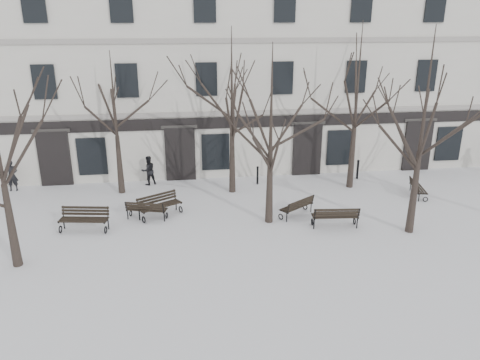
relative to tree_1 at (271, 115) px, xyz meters
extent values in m
plane|color=silver|center=(-0.21, -1.86, -4.71)|extent=(100.00, 100.00, 0.00)
cube|color=beige|center=(-0.21, 11.14, 0.79)|extent=(40.00, 10.00, 11.00)
cube|color=gray|center=(-0.21, 6.11, -1.11)|extent=(40.00, 0.12, 0.25)
cube|color=gray|center=(-0.21, 6.11, 2.59)|extent=(40.00, 0.12, 0.25)
cube|color=black|center=(-0.21, 6.10, -1.61)|extent=(40.00, 0.10, 0.60)
cube|color=black|center=(-10.21, 6.08, -3.26)|extent=(1.60, 0.22, 2.90)
cube|color=#2D2B28|center=(-10.21, 6.04, -1.76)|extent=(1.90, 0.08, 0.18)
cube|color=black|center=(-8.31, 6.09, -3.21)|extent=(1.50, 0.14, 2.00)
cube|color=black|center=(-3.71, 6.08, -3.26)|extent=(1.60, 0.22, 2.90)
cube|color=#2D2B28|center=(-3.71, 6.04, -1.76)|extent=(1.90, 0.08, 0.18)
cube|color=black|center=(-1.81, 6.09, -3.21)|extent=(1.50, 0.14, 2.00)
cube|color=black|center=(3.29, 6.08, -3.26)|extent=(1.60, 0.22, 2.90)
cube|color=#2D2B28|center=(3.29, 6.04, -1.76)|extent=(1.90, 0.08, 0.18)
cube|color=black|center=(5.19, 6.09, -3.21)|extent=(1.50, 0.14, 2.00)
cube|color=black|center=(9.79, 6.08, -3.26)|extent=(1.60, 0.22, 2.90)
cube|color=#2D2B28|center=(9.79, 6.04, -1.76)|extent=(1.90, 0.08, 0.18)
cube|color=black|center=(11.69, 6.09, -3.21)|extent=(1.50, 0.14, 2.00)
cube|color=black|center=(-10.21, 6.09, 0.69)|extent=(1.10, 0.14, 1.70)
cube|color=black|center=(-10.21, 6.09, 4.29)|extent=(1.10, 0.14, 1.70)
cube|color=black|center=(-6.21, 6.09, 0.69)|extent=(1.10, 0.14, 1.70)
cube|color=black|center=(-6.21, 6.09, 4.29)|extent=(1.10, 0.14, 1.70)
cube|color=black|center=(-2.21, 6.09, 0.69)|extent=(1.10, 0.14, 1.70)
cube|color=black|center=(-2.21, 6.09, 4.29)|extent=(1.10, 0.14, 1.70)
cube|color=black|center=(1.79, 6.09, 0.69)|extent=(1.10, 0.14, 1.70)
cube|color=black|center=(1.79, 6.09, 4.29)|extent=(1.10, 0.14, 1.70)
cube|color=black|center=(5.79, 6.09, 0.69)|extent=(1.10, 0.14, 1.70)
cube|color=black|center=(5.79, 6.09, 4.29)|extent=(1.10, 0.14, 1.70)
cube|color=black|center=(9.79, 6.09, 0.69)|extent=(1.10, 0.14, 1.70)
cube|color=black|center=(9.79, 6.09, 4.29)|extent=(1.10, 0.14, 1.70)
cone|color=black|center=(-9.66, -2.53, -3.17)|extent=(0.34, 0.34, 3.09)
cone|color=black|center=(0.00, 0.00, -3.13)|extent=(0.34, 0.34, 3.17)
cone|color=black|center=(5.60, -1.73, -2.99)|extent=(0.34, 0.34, 3.44)
cone|color=black|center=(-6.73, 4.50, -3.25)|extent=(0.34, 0.34, 2.94)
cone|color=black|center=(-1.15, 3.89, -3.02)|extent=(0.34, 0.34, 3.38)
cone|color=black|center=(5.03, 3.78, -2.97)|extent=(0.34, 0.34, 3.49)
torus|color=black|center=(-5.39, 0.57, -4.56)|extent=(0.21, 0.30, 0.32)
cylinder|color=black|center=(-5.59, 0.90, -4.47)|extent=(0.05, 0.05, 0.49)
cube|color=black|center=(-5.49, 0.73, -4.22)|extent=(0.35, 0.54, 0.05)
torus|color=black|center=(-3.80, 1.51, -4.56)|extent=(0.21, 0.30, 0.32)
cylinder|color=black|center=(-4.00, 1.85, -4.47)|extent=(0.05, 0.05, 0.49)
cube|color=black|center=(-3.90, 1.68, -4.22)|extent=(0.35, 0.54, 0.05)
cube|color=black|center=(-4.57, 1.00, -4.20)|extent=(1.74, 1.08, 0.04)
cube|color=black|center=(-4.65, 1.13, -4.20)|extent=(1.74, 1.08, 0.04)
cube|color=black|center=(-4.73, 1.26, -4.20)|extent=(1.74, 1.08, 0.04)
cube|color=black|center=(-4.81, 1.39, -4.20)|extent=(1.74, 1.08, 0.04)
cube|color=black|center=(-4.83, 1.43, -4.06)|extent=(1.71, 1.03, 0.10)
cube|color=black|center=(-4.84, 1.45, -3.93)|extent=(1.71, 1.03, 0.10)
cube|color=black|center=(-4.85, 1.47, -3.80)|extent=(1.71, 1.03, 0.10)
cylinder|color=black|center=(-5.64, 0.98, -4.00)|extent=(0.12, 0.16, 0.54)
cylinder|color=black|center=(-4.04, 1.92, -4.00)|extent=(0.12, 0.16, 0.54)
torus|color=black|center=(-4.41, 0.94, -4.58)|extent=(0.12, 0.29, 0.28)
cylinder|color=black|center=(-4.51, 0.60, -4.49)|extent=(0.05, 0.05, 0.44)
cube|color=black|center=(-4.46, 0.77, -4.27)|extent=(0.19, 0.53, 0.05)
torus|color=black|center=(-6.02, 1.40, -4.58)|extent=(0.12, 0.29, 0.28)
cylinder|color=black|center=(-6.11, 1.06, -4.49)|extent=(0.05, 0.05, 0.44)
cube|color=black|center=(-6.07, 1.23, -4.27)|extent=(0.19, 0.53, 0.05)
cube|color=black|center=(-5.20, 1.21, -4.25)|extent=(1.72, 0.57, 0.03)
cube|color=black|center=(-5.24, 1.08, -4.25)|extent=(1.72, 0.57, 0.03)
cube|color=black|center=(-5.28, 0.94, -4.25)|extent=(1.72, 0.57, 0.03)
cube|color=black|center=(-5.32, 0.81, -4.25)|extent=(1.72, 0.57, 0.03)
cube|color=black|center=(-5.33, 0.77, -4.13)|extent=(1.71, 0.51, 0.09)
cube|color=black|center=(-5.33, 0.75, -4.01)|extent=(1.71, 0.51, 0.09)
cube|color=black|center=(-5.34, 0.73, -3.89)|extent=(1.71, 0.51, 0.09)
cylinder|color=black|center=(-4.53, 0.53, -4.08)|extent=(0.08, 0.15, 0.49)
cylinder|color=black|center=(-6.13, 0.98, -4.08)|extent=(0.08, 0.15, 0.49)
torus|color=black|center=(3.59, -0.76, -4.56)|extent=(0.08, 0.32, 0.31)
cylinder|color=black|center=(3.56, -1.15, -4.47)|extent=(0.05, 0.05, 0.48)
cube|color=black|center=(3.57, -0.95, -4.23)|extent=(0.11, 0.59, 0.05)
torus|color=black|center=(1.77, -0.60, -4.56)|extent=(0.08, 0.32, 0.31)
cylinder|color=black|center=(1.73, -0.98, -4.47)|extent=(0.05, 0.05, 0.48)
cube|color=black|center=(1.75, -0.79, -4.23)|extent=(0.11, 0.59, 0.05)
cube|color=black|center=(2.68, -0.64, -4.21)|extent=(1.94, 0.27, 0.04)
cube|color=black|center=(2.67, -0.79, -4.21)|extent=(1.94, 0.27, 0.04)
cube|color=black|center=(2.66, -0.94, -4.21)|extent=(1.94, 0.27, 0.04)
cube|color=black|center=(2.64, -1.09, -4.21)|extent=(1.94, 0.27, 0.04)
cube|color=black|center=(2.64, -1.13, -4.07)|extent=(1.93, 0.21, 0.10)
cube|color=black|center=(2.64, -1.15, -3.94)|extent=(1.93, 0.21, 0.10)
cube|color=black|center=(2.63, -1.18, -3.81)|extent=(1.93, 0.21, 0.10)
cylinder|color=black|center=(3.55, -1.23, -4.01)|extent=(0.06, 0.16, 0.54)
cylinder|color=black|center=(1.73, -1.07, -4.01)|extent=(0.06, 0.16, 0.54)
torus|color=black|center=(-8.74, 0.03, -4.56)|extent=(0.11, 0.33, 0.32)
cylinder|color=black|center=(-8.68, 0.42, -4.46)|extent=(0.06, 0.06, 0.50)
cube|color=black|center=(-8.71, 0.23, -4.22)|extent=(0.15, 0.61, 0.06)
torus|color=black|center=(-6.88, -0.27, -4.56)|extent=(0.11, 0.33, 0.32)
cylinder|color=black|center=(-6.82, 0.12, -4.46)|extent=(0.06, 0.06, 0.50)
cube|color=black|center=(-6.85, -0.07, -4.22)|extent=(0.15, 0.61, 0.06)
cube|color=black|center=(-7.82, -0.16, -4.19)|extent=(1.98, 0.41, 0.04)
cube|color=black|center=(-7.79, -0.01, -4.19)|extent=(1.98, 0.41, 0.04)
cube|color=black|center=(-7.77, 0.14, -4.19)|extent=(1.98, 0.41, 0.04)
cube|color=black|center=(-7.75, 0.30, -4.19)|extent=(1.98, 0.41, 0.04)
cube|color=black|center=(-7.74, 0.34, -4.05)|extent=(1.97, 0.35, 0.10)
cube|color=black|center=(-7.73, 0.36, -3.92)|extent=(1.97, 0.35, 0.10)
cube|color=black|center=(-7.73, 0.39, -3.78)|extent=(1.97, 0.35, 0.10)
cylinder|color=black|center=(-8.66, 0.51, -3.99)|extent=(0.07, 0.16, 0.55)
cylinder|color=black|center=(-6.81, 0.21, -3.99)|extent=(0.07, 0.16, 0.55)
torus|color=black|center=(1.91, 1.10, -4.58)|extent=(0.20, 0.26, 0.28)
cylinder|color=black|center=(2.11, 0.82, -4.49)|extent=(0.05, 0.05, 0.44)
cube|color=black|center=(2.01, 0.96, -4.28)|extent=(0.35, 0.47, 0.05)
torus|color=black|center=(0.56, 0.15, -4.58)|extent=(0.20, 0.26, 0.28)
cylinder|color=black|center=(0.76, -0.14, -4.49)|extent=(0.05, 0.05, 0.44)
cube|color=black|center=(0.66, 0.01, -4.28)|extent=(0.35, 0.47, 0.05)
cube|color=black|center=(1.21, 0.66, -4.26)|extent=(1.48, 1.08, 0.03)
cube|color=black|center=(1.29, 0.55, -4.26)|extent=(1.48, 1.08, 0.03)
cube|color=black|center=(1.37, 0.44, -4.26)|extent=(1.48, 1.08, 0.03)
cube|color=black|center=(1.45, 0.32, -4.26)|extent=(1.48, 1.08, 0.03)
cube|color=black|center=(1.47, 0.29, -4.13)|extent=(1.45, 1.04, 0.09)
cube|color=black|center=(1.48, 0.28, -4.01)|extent=(1.45, 1.04, 0.09)
cube|color=black|center=(1.49, 0.26, -3.90)|extent=(1.45, 1.04, 0.09)
cylinder|color=black|center=(2.16, 0.75, -4.08)|extent=(0.11, 0.14, 0.48)
cylinder|color=black|center=(0.81, -0.20, -4.08)|extent=(0.11, 0.14, 0.48)
torus|color=black|center=(7.92, 1.29, -4.59)|extent=(0.26, 0.10, 0.26)
cylinder|color=black|center=(7.61, 1.36, -4.51)|extent=(0.04, 0.04, 0.40)
cube|color=black|center=(7.76, 1.32, -4.31)|extent=(0.49, 0.14, 0.04)
torus|color=black|center=(8.23, 2.77, -4.59)|extent=(0.26, 0.10, 0.26)
cylinder|color=black|center=(7.92, 2.84, -4.51)|extent=(0.04, 0.04, 0.40)
cube|color=black|center=(8.08, 2.80, -4.31)|extent=(0.49, 0.14, 0.04)
cube|color=black|center=(8.11, 2.02, -4.30)|extent=(0.41, 1.58, 0.03)
cube|color=black|center=(7.99, 2.05, -4.30)|extent=(0.41, 1.58, 0.03)
cube|color=black|center=(7.87, 2.07, -4.30)|extent=(0.41, 1.58, 0.03)
cube|color=black|center=(7.75, 2.10, -4.30)|extent=(0.41, 1.58, 0.03)
cube|color=black|center=(7.71, 2.11, -4.18)|extent=(0.36, 1.57, 0.08)
cube|color=black|center=(7.69, 2.11, -4.07)|extent=(0.36, 1.57, 0.08)
cube|color=black|center=(7.67, 2.11, -3.97)|extent=(0.36, 1.57, 0.08)
cylinder|color=black|center=(7.54, 1.37, -4.13)|extent=(0.13, 0.06, 0.44)
cylinder|color=black|center=(7.85, 2.85, -4.13)|extent=(0.13, 0.06, 0.44)
cylinder|color=black|center=(0.30, 4.82, -4.26)|extent=(0.11, 0.11, 0.91)
sphere|color=black|center=(0.30, 4.82, -3.78)|extent=(0.13, 0.13, 0.13)
cylinder|color=black|center=(5.90, 4.99, -4.21)|extent=(0.12, 0.12, 1.00)
sphere|color=black|center=(5.90, 4.99, -3.69)|extent=(0.14, 0.14, 0.14)
imported|color=black|center=(-12.25, 5.49, -4.71)|extent=(0.62, 0.44, 1.62)
imported|color=black|center=(-5.42, 5.51, -4.71)|extent=(0.95, 0.87, 1.57)
camera|label=1|loc=(-3.67, -18.29, 3.76)|focal=35.00mm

